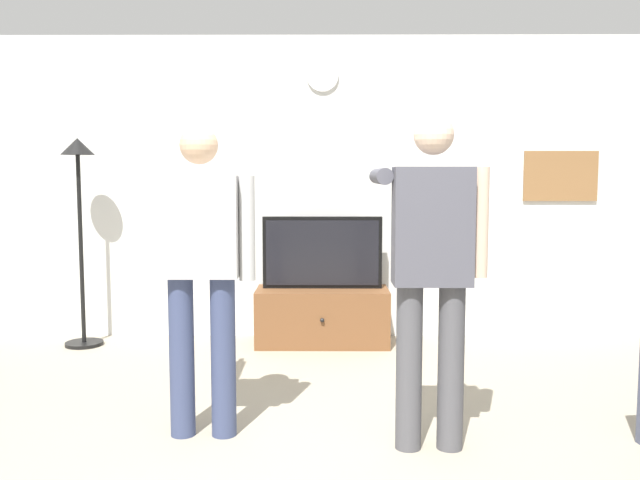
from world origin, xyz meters
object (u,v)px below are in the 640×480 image
at_px(wall_clock, 322,75).
at_px(floor_lamp, 79,198).
at_px(framed_picture, 560,176).
at_px(tv_stand, 322,316).
at_px(television, 322,252).
at_px(person_standing_nearer_lamp, 201,261).
at_px(person_standing_nearer_couch, 431,262).

xyz_separation_m(wall_clock, floor_lamp, (-2.07, -0.35, -1.07)).
bearing_deg(framed_picture, floor_lamp, -175.16).
xyz_separation_m(tv_stand, television, (-0.00, 0.05, 0.56)).
bearing_deg(tv_stand, framed_picture, 7.88).
bearing_deg(wall_clock, person_standing_nearer_lamp, -105.94).
height_order(wall_clock, floor_lamp, wall_clock).
bearing_deg(person_standing_nearer_lamp, floor_lamp, 125.08).
xyz_separation_m(tv_stand, floor_lamp, (-2.07, -0.06, 1.03)).
xyz_separation_m(television, framed_picture, (2.13, 0.25, 0.66)).
height_order(television, framed_picture, framed_picture).
relative_size(wall_clock, framed_picture, 0.43).
distance_m(television, floor_lamp, 2.12).
bearing_deg(tv_stand, person_standing_nearer_couch, -75.33).
distance_m(television, framed_picture, 2.24).
xyz_separation_m(television, floor_lamp, (-2.07, -0.11, 0.48)).
bearing_deg(person_standing_nearer_couch, person_standing_nearer_lamp, 171.97).
relative_size(tv_stand, television, 1.10).
bearing_deg(person_standing_nearer_couch, tv_stand, 104.67).
bearing_deg(tv_stand, floor_lamp, -178.32).
relative_size(television, framed_picture, 1.57).
distance_m(wall_clock, person_standing_nearer_lamp, 2.78).
xyz_separation_m(framed_picture, person_standing_nearer_couch, (-1.55, -2.52, -0.45)).
xyz_separation_m(person_standing_nearer_lamp, person_standing_nearer_couch, (1.25, -0.18, 0.02)).
relative_size(wall_clock, floor_lamp, 0.16).
xyz_separation_m(television, wall_clock, (0.00, 0.24, 1.55)).
bearing_deg(wall_clock, framed_picture, 0.13).
bearing_deg(person_standing_nearer_lamp, wall_clock, 74.06).
bearing_deg(television, person_standing_nearer_lamp, -107.69).
height_order(tv_stand, television, television).
distance_m(television, wall_clock, 1.57).
bearing_deg(person_standing_nearer_lamp, framed_picture, 39.95).
distance_m(wall_clock, person_standing_nearer_couch, 2.91).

